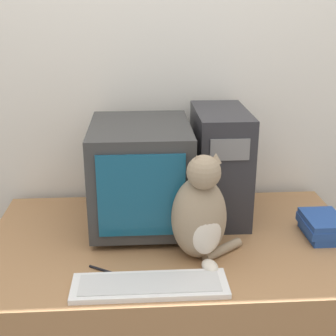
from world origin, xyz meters
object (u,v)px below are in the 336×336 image
object	(u,v)px
crt_monitor	(141,174)
keyboard	(150,285)
computer_tower	(220,164)
pen	(107,271)
book_stack	(322,226)
cat	(200,214)

from	to	relation	value
crt_monitor	keyboard	size ratio (longest dim) A/B	0.94
crt_monitor	computer_tower	distance (m)	0.33
keyboard	pen	distance (m)	0.17
crt_monitor	book_stack	size ratio (longest dim) A/B	2.37
cat	book_stack	bearing A→B (deg)	-0.23
crt_monitor	book_stack	xyz separation A→B (m)	(0.69, -0.15, -0.17)
book_stack	pen	bearing A→B (deg)	-165.69
computer_tower	keyboard	size ratio (longest dim) A/B	0.91
crt_monitor	pen	xyz separation A→B (m)	(-0.12, -0.36, -0.21)
keyboard	book_stack	world-z (taller)	book_stack
crt_monitor	book_stack	world-z (taller)	crt_monitor
crt_monitor	cat	size ratio (longest dim) A/B	1.20
book_stack	pen	size ratio (longest dim) A/B	1.55
crt_monitor	computer_tower	world-z (taller)	computer_tower
cat	keyboard	bearing A→B (deg)	-149.02
keyboard	pen	xyz separation A→B (m)	(-0.14, 0.10, -0.01)
crt_monitor	pen	bearing A→B (deg)	-108.51
computer_tower	book_stack	distance (m)	0.46
crt_monitor	book_stack	distance (m)	0.73
computer_tower	cat	bearing A→B (deg)	-109.68
computer_tower	crt_monitor	bearing A→B (deg)	-168.22
computer_tower	pen	xyz separation A→B (m)	(-0.44, -0.43, -0.22)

